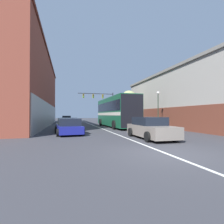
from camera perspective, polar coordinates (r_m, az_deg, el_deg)
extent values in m
plane|color=#38383D|center=(7.81, 17.20, -12.79)|extent=(160.00, 160.00, 0.00)
cube|color=silver|center=(23.19, -4.71, -4.88)|extent=(0.14, 44.59, 0.01)
cube|color=brown|center=(28.34, -26.15, 6.35)|extent=(6.24, 28.84, 10.30)
cube|color=#9E998E|center=(27.67, -19.96, -0.88)|extent=(0.24, 28.27, 3.20)
cube|color=brown|center=(29.39, -26.08, 16.07)|extent=(6.49, 29.13, 0.30)
cube|color=#9E998E|center=(24.51, 25.99, 3.64)|extent=(8.84, 22.96, 7.04)
cube|color=brown|center=(21.84, 17.31, -1.87)|extent=(0.24, 22.50, 2.46)
cube|color=slate|center=(25.00, 25.93, 11.36)|extent=(9.19, 23.18, 0.30)
cube|color=#145133|center=(22.95, 1.22, 0.06)|extent=(2.67, 11.38, 3.56)
cube|color=black|center=(22.97, 1.22, 1.66)|extent=(2.72, 11.16, 1.14)
cube|color=beige|center=(22.94, 1.22, -0.65)|extent=(2.71, 11.27, 0.36)
cube|color=black|center=(17.62, 6.60, 0.37)|extent=(2.42, 0.10, 3.41)
cylinder|color=black|center=(26.06, -3.71, -3.36)|extent=(0.32, 1.01, 1.00)
cylinder|color=black|center=(26.70, 1.61, -3.30)|extent=(0.32, 1.01, 1.00)
cylinder|color=black|center=(19.25, 0.68, -4.22)|extent=(0.32, 1.01, 1.00)
cylinder|color=black|center=(20.11, 7.62, -4.07)|extent=(0.32, 1.01, 1.00)
cube|color=slate|center=(12.24, 12.56, -5.94)|extent=(1.84, 4.66, 0.72)
cube|color=black|center=(12.45, 11.97, -2.90)|extent=(1.67, 2.43, 0.56)
cylinder|color=black|center=(13.20, 6.10, -6.54)|extent=(0.23, 0.63, 0.63)
cylinder|color=black|center=(13.95, 13.32, -6.22)|extent=(0.23, 0.63, 0.63)
cylinder|color=black|center=(10.57, 11.57, -7.94)|extent=(0.23, 0.63, 0.63)
cylinder|color=black|center=(11.49, 20.02, -7.34)|extent=(0.23, 0.63, 0.63)
cube|color=#285633|center=(35.08, -14.66, -2.70)|extent=(1.72, 4.57, 0.68)
cube|color=black|center=(34.84, -14.65, -1.67)|extent=(1.56, 2.39, 0.58)
cylinder|color=black|center=(36.50, -16.05, -2.94)|extent=(0.23, 0.60, 0.59)
cylinder|color=black|center=(36.52, -13.33, -2.95)|extent=(0.23, 0.60, 0.59)
cylinder|color=black|center=(33.68, -16.09, -3.12)|extent=(0.23, 0.60, 0.59)
cylinder|color=black|center=(33.71, -13.15, -3.13)|extent=(0.23, 0.60, 0.59)
cube|color=navy|center=(14.85, -13.93, -5.38)|extent=(2.19, 4.10, 0.58)
cube|color=black|center=(14.62, -13.83, -3.18)|extent=(1.85, 2.21, 0.58)
cylinder|color=black|center=(15.99, -17.77, -5.61)|extent=(0.28, 0.60, 0.58)
cylinder|color=black|center=(16.20, -11.19, -5.58)|extent=(0.28, 0.60, 0.58)
cylinder|color=black|center=(13.57, -17.21, -6.47)|extent=(0.28, 0.60, 0.58)
cylinder|color=black|center=(13.81, -9.48, -6.40)|extent=(0.28, 0.60, 0.58)
cube|color=silver|center=(19.92, -14.00, -4.13)|extent=(2.42, 4.85, 0.60)
cube|color=black|center=(19.67, -14.07, -2.57)|extent=(2.00, 2.61, 0.50)
cylinder|color=black|center=(21.48, -16.19, -4.27)|extent=(0.30, 0.70, 0.68)
cylinder|color=black|center=(21.29, -10.98, -4.32)|extent=(0.30, 0.70, 0.68)
cylinder|color=black|center=(18.63, -17.46, -4.79)|extent=(0.30, 0.70, 0.68)
cylinder|color=black|center=(18.41, -11.45, -4.86)|extent=(0.30, 0.70, 0.68)
cylinder|color=black|center=(36.35, 0.28, 1.44)|extent=(0.18, 0.18, 6.21)
cylinder|color=black|center=(35.82, -5.30, 5.98)|extent=(7.17, 0.12, 0.12)
cube|color=#9E8419|center=(36.02, -3.04, 5.11)|extent=(0.28, 0.24, 0.80)
sphere|color=black|center=(35.90, -2.99, 5.53)|extent=(0.18, 0.18, 0.18)
sphere|color=black|center=(35.87, -2.99, 5.13)|extent=(0.18, 0.18, 0.18)
sphere|color=green|center=(35.85, -2.99, 4.74)|extent=(0.18, 0.18, 0.18)
cube|color=#9E8419|center=(35.67, -6.15, 5.17)|extent=(0.28, 0.24, 0.80)
sphere|color=black|center=(35.55, -6.12, 5.60)|extent=(0.18, 0.18, 0.18)
sphere|color=black|center=(35.52, -6.12, 5.20)|extent=(0.18, 0.18, 0.18)
sphere|color=green|center=(35.50, -6.12, 4.80)|extent=(0.18, 0.18, 0.18)
cube|color=#9E8419|center=(35.43, -9.32, 5.22)|extent=(0.28, 0.24, 0.80)
sphere|color=black|center=(35.31, -9.30, 5.65)|extent=(0.18, 0.18, 0.18)
sphere|color=black|center=(35.28, -9.30, 5.25)|extent=(0.18, 0.18, 0.18)
sphere|color=green|center=(35.26, -9.30, 4.85)|extent=(0.18, 0.18, 0.18)
cone|color=#233323|center=(20.40, 14.85, -5.13)|extent=(0.26, 0.26, 0.20)
cylinder|color=#233323|center=(20.34, 14.83, 0.19)|extent=(0.10, 0.10, 3.98)
sphere|color=white|center=(20.49, 14.80, 6.07)|extent=(0.31, 0.31, 0.31)
cylinder|color=#3D2D1E|center=(28.02, 5.56, -1.19)|extent=(0.22, 0.22, 2.95)
ellipsoid|color=#99A366|center=(28.13, 5.55, 4.09)|extent=(2.62, 2.36, 2.88)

